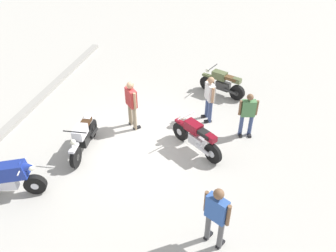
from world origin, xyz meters
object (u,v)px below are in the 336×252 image
Objects in this scene: person_in_green_shirt at (248,113)px; person_in_red_shirt at (131,102)px; motorcycle_silver_cruiser at (84,137)px; person_in_white_shirt at (210,96)px; person_in_blue_shirt at (216,214)px; motorcycle_olive_vintage at (222,84)px; motorcycle_maroon_cruiser at (197,137)px; motorcycle_blue_sportbike at (7,177)px.

person_in_green_shirt is 0.90× the size of person_in_red_shirt.
person_in_green_shirt reaches higher than motorcycle_silver_cruiser.
motorcycle_silver_cruiser is 1.24× the size of person_in_white_shirt.
person_in_green_shirt is 0.89× the size of person_in_blue_shirt.
person_in_red_shirt reaches higher than motorcycle_olive_vintage.
person_in_red_shirt reaches higher than person_in_white_shirt.
person_in_white_shirt is 1.07× the size of person_in_green_shirt.
motorcycle_olive_vintage is 1.06× the size of person_in_blue_shirt.
motorcycle_maroon_cruiser is 1.00× the size of person_in_red_shirt.
person_in_red_shirt is 5.18m from person_in_blue_shirt.
person_in_blue_shirt is at bearing -94.61° from person_in_red_shirt.
motorcycle_blue_sportbike reaches higher than motorcycle_silver_cruiser.
motorcycle_silver_cruiser is at bearing 46.04° from motorcycle_blue_sportbike.
motorcycle_maroon_cruiser is 1.86m from person_in_white_shirt.
motorcycle_maroon_cruiser is at bearing 106.46° from motorcycle_olive_vintage.
motorcycle_blue_sportbike is at bearing -164.73° from person_in_red_shirt.
person_in_green_shirt is at bearing -37.45° from person_in_red_shirt.
motorcycle_silver_cruiser is 1.95m from person_in_red_shirt.
person_in_blue_shirt reaches higher than motorcycle_maroon_cruiser.
person_in_blue_shirt reaches higher than person_in_green_shirt.
person_in_green_shirt is 4.47m from person_in_blue_shirt.
motorcycle_blue_sportbike is 7.30m from person_in_green_shirt.
person_in_green_shirt is at bearing 135.20° from motorcycle_olive_vintage.
person_in_red_shirt is (-1.05, 2.47, 0.05)m from person_in_white_shirt.
person_in_green_shirt is (4.14, -6.01, 0.29)m from motorcycle_blue_sportbike.
motorcycle_maroon_cruiser is 5.43m from motorcycle_blue_sportbike.
person_in_blue_shirt is (-4.44, 0.51, 0.14)m from person_in_green_shirt.
person_in_white_shirt is 5.13m from person_in_blue_shirt.
motorcycle_silver_cruiser is at bearing 49.99° from motorcycle_maroon_cruiser.
motorcycle_olive_vintage is 4.07m from person_in_red_shirt.
motorcycle_maroon_cruiser and motorcycle_silver_cruiser have the same top height.
person_in_red_shirt is (-0.42, 3.79, 0.13)m from person_in_green_shirt.
motorcycle_blue_sportbike is (-6.67, 4.98, 0.11)m from motorcycle_olive_vintage.
person_in_blue_shirt is (-3.26, -0.95, 0.50)m from motorcycle_maroon_cruiser.
person_in_white_shirt is at bearing 121.29° from motorcycle_silver_cruiser.
person_in_red_shirt is 1.00× the size of person_in_blue_shirt.
person_in_blue_shirt reaches higher than person_in_red_shirt.
motorcycle_olive_vintage is at bearing -59.68° from motorcycle_maroon_cruiser.
motorcycle_olive_vintage is 0.96× the size of motorcycle_blue_sportbike.
motorcycle_olive_vintage is 2.76m from person_in_green_shirt.
motorcycle_silver_cruiser is 4.41m from person_in_white_shirt.
motorcycle_silver_cruiser is 5.26m from person_in_green_shirt.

